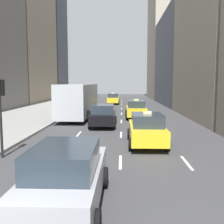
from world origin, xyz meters
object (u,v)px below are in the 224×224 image
taxi_third (113,99)px  taxi_second (136,109)px  city_bus (79,99)px  sedan_black_near (103,115)px  sedan_silver_behind (67,176)px  taxi_lead (147,129)px  traffic_light_pole (1,104)px

taxi_third → taxi_second: bearing=-80.8°
taxi_second → taxi_third: 17.43m
city_bus → taxi_third: bearing=80.2°
sedan_black_near → sedan_silver_behind: sedan_silver_behind is taller
taxi_third → sedan_black_near: taxi_third is taller
taxi_lead → sedan_silver_behind: size_ratio=0.96×
taxi_third → sedan_silver_behind: size_ratio=0.96×
city_bus → traffic_light_pole: size_ratio=3.22×
taxi_lead → traffic_light_pole: 7.40m
taxi_second → city_bus: 5.77m
taxi_second → traffic_light_pole: bearing=-116.4°
taxi_second → taxi_third: (-2.80, 17.21, 0.00)m
taxi_third → traffic_light_pole: size_ratio=1.22×
sedan_black_near → taxi_lead: bearing=-65.3°
sedan_black_near → sedan_silver_behind: 13.51m
traffic_light_pole → sedan_black_near: bearing=65.6°
taxi_lead → city_bus: city_bus is taller
taxi_third → sedan_black_near: 22.11m
taxi_second → taxi_third: size_ratio=1.00×
city_bus → sedan_silver_behind: bearing=-81.7°
sedan_black_near → city_bus: (-2.81, 5.87, 0.91)m
city_bus → taxi_lead: bearing=-64.9°
taxi_third → city_bus: (-2.81, -16.24, 0.91)m
city_bus → traffic_light_pole: (-1.14, -14.58, 0.62)m
taxi_second → taxi_third: same height
taxi_second → sedan_black_near: 5.65m
sedan_black_near → sedan_silver_behind: size_ratio=0.98×
taxi_third → sedan_black_near: size_ratio=0.98×
sedan_silver_behind → city_bus: size_ratio=0.39×
sedan_black_near → traffic_light_pole: (-3.95, -8.71, 1.53)m
taxi_third → traffic_light_pole: 31.11m
sedan_silver_behind → traffic_light_pole: 6.39m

